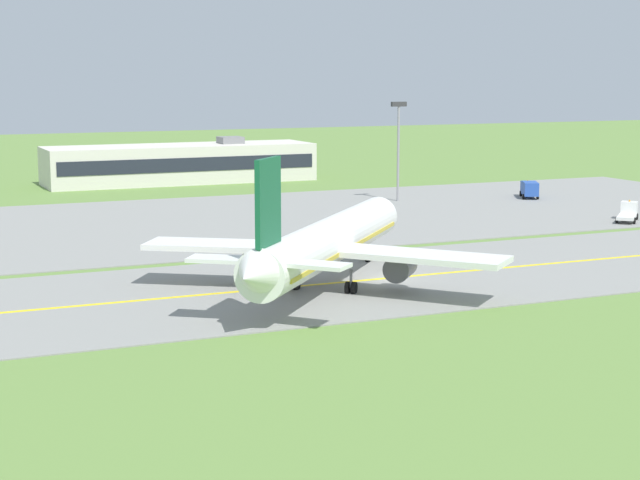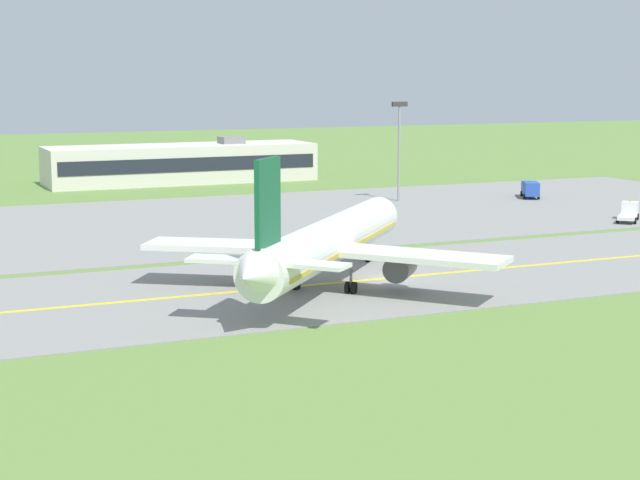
{
  "view_description": "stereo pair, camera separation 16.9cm",
  "coord_description": "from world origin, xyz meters",
  "px_view_note": "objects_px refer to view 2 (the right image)",
  "views": [
    {
      "loc": [
        -43.45,
        -82.73,
        18.8
      ],
      "look_at": [
        -6.53,
        0.7,
        4.0
      ],
      "focal_mm": 57.8,
      "sensor_mm": 36.0,
      "label": 1
    },
    {
      "loc": [
        -43.3,
        -82.79,
        18.8
      ],
      "look_at": [
        -6.53,
        0.7,
        4.0
      ],
      "focal_mm": 57.8,
      "sensor_mm": 36.0,
      "label": 2
    }
  ],
  "objects_px": {
    "airplane_lead": "(327,243)",
    "apron_light_mast": "(399,139)",
    "service_truck_catering": "(530,188)",
    "service_truck_baggage": "(629,212)"
  },
  "relations": [
    {
      "from": "service_truck_baggage",
      "to": "airplane_lead",
      "type": "bearing_deg",
      "value": -156.66
    },
    {
      "from": "airplane_lead",
      "to": "service_truck_catering",
      "type": "xyz_separation_m",
      "value": [
        55.38,
        48.14,
        -2.6
      ]
    },
    {
      "from": "service_truck_catering",
      "to": "apron_light_mast",
      "type": "relative_size",
      "value": 0.43
    },
    {
      "from": "apron_light_mast",
      "to": "service_truck_baggage",
      "type": "bearing_deg",
      "value": -60.11
    },
    {
      "from": "service_truck_catering",
      "to": "apron_light_mast",
      "type": "xyz_separation_m",
      "value": [
        -20.06,
        4.78,
        7.79
      ]
    },
    {
      "from": "service_truck_baggage",
      "to": "service_truck_catering",
      "type": "relative_size",
      "value": 0.96
    },
    {
      "from": "service_truck_catering",
      "to": "service_truck_baggage",
      "type": "bearing_deg",
      "value": -96.07
    },
    {
      "from": "airplane_lead",
      "to": "apron_light_mast",
      "type": "bearing_deg",
      "value": 56.28
    },
    {
      "from": "airplane_lead",
      "to": "apron_light_mast",
      "type": "relative_size",
      "value": 2.2
    },
    {
      "from": "service_truck_baggage",
      "to": "apron_light_mast",
      "type": "distance_m",
      "value": 35.77
    }
  ]
}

